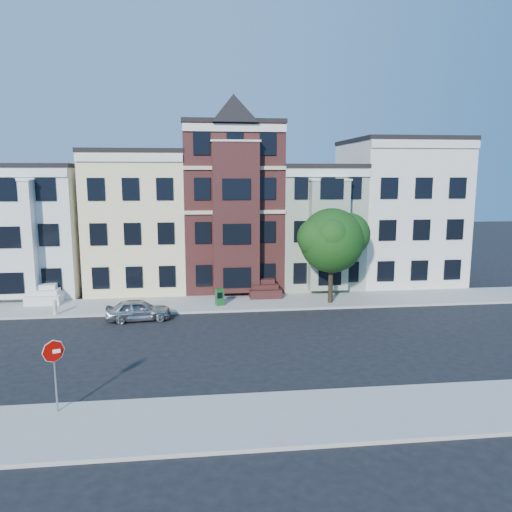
{
  "coord_description": "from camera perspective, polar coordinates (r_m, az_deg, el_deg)",
  "views": [
    {
      "loc": [
        -2.63,
        -24.28,
        8.67
      ],
      "look_at": [
        0.52,
        2.27,
        4.2
      ],
      "focal_mm": 35.0,
      "sensor_mm": 36.0,
      "label": 1
    }
  ],
  "objects": [
    {
      "name": "house_green",
      "position": [
        40.06,
        6.47,
        3.45
      ],
      "size": [
        6.0,
        9.0,
        9.0
      ],
      "primitive_type": "cube",
      "color": "gray",
      "rests_on": "ground"
    },
    {
      "name": "fire_hydrant",
      "position": [
        32.82,
        -21.99,
        -5.59
      ],
      "size": [
        0.33,
        0.33,
        0.74
      ],
      "primitive_type": "cylinder",
      "rotation": [
        0.0,
        0.0,
        -0.31
      ],
      "color": "beige",
      "rests_on": "far_sidewalk"
    },
    {
      "name": "stop_sign",
      "position": [
        19.62,
        -21.99,
        -12.13
      ],
      "size": [
        0.83,
        0.35,
        3.04
      ],
      "primitive_type": null,
      "rotation": [
        0.0,
        0.0,
        0.28
      ],
      "color": "#B70500",
      "rests_on": "near_sidewalk"
    },
    {
      "name": "house_yellow",
      "position": [
        39.2,
        -13.16,
        3.87
      ],
      "size": [
        7.0,
        9.0,
        10.0
      ],
      "primitive_type": "cube",
      "color": "#F5E5A5",
      "rests_on": "ground"
    },
    {
      "name": "near_sidewalk",
      "position": [
        18.59,
        2.25,
        -18.04
      ],
      "size": [
        60.0,
        4.0,
        0.15
      ],
      "primitive_type": "cube",
      "color": "#9E9B93",
      "rests_on": "ground"
    },
    {
      "name": "newspaper_box",
      "position": [
        32.6,
        -4.18,
        -4.7
      ],
      "size": [
        0.59,
        0.55,
        1.08
      ],
      "primitive_type": "cube",
      "rotation": [
        0.0,
        0.0,
        0.28
      ],
      "color": "#195821",
      "rests_on": "far_sidewalk"
    },
    {
      "name": "far_sidewalk",
      "position": [
        33.51,
        -2.04,
        -5.38
      ],
      "size": [
        60.0,
        4.0,
        0.15
      ],
      "primitive_type": "cube",
      "color": "#9E9B93",
      "rests_on": "ground"
    },
    {
      "name": "house_cream",
      "position": [
        42.12,
        15.84,
        4.81
      ],
      "size": [
        8.0,
        9.0,
        11.0
      ],
      "primitive_type": "cube",
      "color": "silver",
      "rests_on": "ground"
    },
    {
      "name": "ground",
      "position": [
        25.91,
        -0.55,
        -10.06
      ],
      "size": [
        120.0,
        120.0,
        0.0
      ],
      "primitive_type": "plane",
      "color": "black"
    },
    {
      "name": "house_white",
      "position": [
        40.92,
        -24.35,
        2.8
      ],
      "size": [
        8.0,
        9.0,
        9.0
      ],
      "primitive_type": "cube",
      "color": "white",
      "rests_on": "ground"
    },
    {
      "name": "parked_car",
      "position": [
        30.53,
        -13.29,
        -6.01
      ],
      "size": [
        3.92,
        1.9,
        1.29
      ],
      "primitive_type": "imported",
      "rotation": [
        0.0,
        0.0,
        1.67
      ],
      "color": "#A1A4A9",
      "rests_on": "ground"
    },
    {
      "name": "street_tree",
      "position": [
        32.92,
        8.63,
        1.27
      ],
      "size": [
        7.89,
        7.89,
        7.75
      ],
      "primitive_type": null,
      "rotation": [
        0.0,
        0.0,
        -0.21
      ],
      "color": "#1A5112",
      "rests_on": "far_sidewalk"
    },
    {
      "name": "house_brown",
      "position": [
        38.96,
        -2.89,
        5.55
      ],
      "size": [
        7.0,
        9.0,
        12.0
      ],
      "primitive_type": "cube",
      "color": "#391816",
      "rests_on": "ground"
    }
  ]
}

